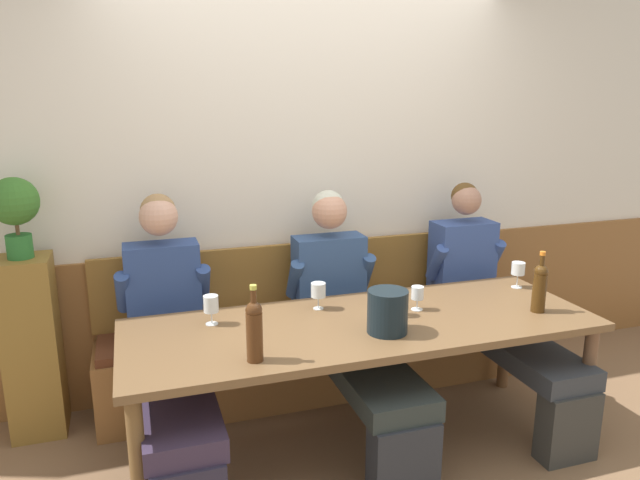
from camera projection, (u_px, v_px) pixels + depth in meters
The scene contains 18 objects.
ground_plane at pixel (371, 464), 3.07m from camera, with size 6.80×6.80×0.02m, color brown.
room_wall_back at pixel (308, 169), 3.73m from camera, with size 6.80×0.08×2.80m, color silver.
wood_wainscot_panel at pixel (312, 312), 3.91m from camera, with size 6.80×0.03×0.91m, color brown.
wall_bench at pixel (321, 349), 3.76m from camera, with size 2.72×0.42×0.94m.
dining_table at pixel (363, 334), 3.04m from camera, with size 2.42×0.85×0.73m.
person_center_right_seat at pixel (170, 336), 3.05m from camera, with size 0.51×1.27×1.33m.
person_left_seat at pixel (349, 318), 3.34m from camera, with size 0.54×1.28×1.30m.
person_center_left_seat at pixel (490, 300), 3.64m from camera, with size 0.50×1.27×1.30m.
ice_bucket at pixel (388, 311), 2.86m from camera, with size 0.20×0.20×0.21m, color black.
wine_bottle_green_tall at pixel (254, 329), 2.55m from camera, with size 0.07×0.07×0.35m.
wine_bottle_amber_mid at pixel (540, 286), 3.13m from camera, with size 0.07×0.07×0.33m.
wine_glass_center_rear at pixel (518, 269), 3.53m from camera, with size 0.08×0.08×0.16m.
wine_glass_by_bottle at pixel (318, 291), 3.18m from camera, with size 0.08×0.08×0.15m.
wine_glass_mid_left at pixel (397, 299), 3.08m from camera, with size 0.07×0.07×0.13m.
wine_glass_left_end at pixel (211, 305), 2.96m from camera, with size 0.08×0.08×0.15m.
wine_glass_mid_right at pixel (417, 294), 3.17m from camera, with size 0.07×0.07×0.13m.
corner_pedestal at pixel (32, 347), 3.24m from camera, with size 0.28×0.28×1.02m, color olive.
potted_plant at pixel (15, 207), 3.05m from camera, with size 0.25×0.25×0.43m.
Camera 1 is at (-1.09, -2.48, 1.86)m, focal length 33.14 mm.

